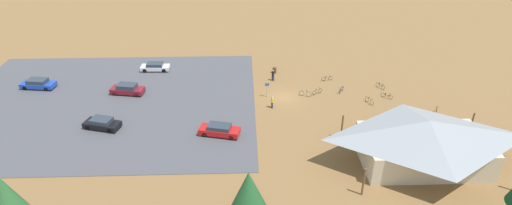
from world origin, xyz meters
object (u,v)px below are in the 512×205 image
object	(u,v)px
pine_far_west	(8,200)
bicycle_black_edge_north	(387,96)
bicycle_blue_near_sign	(341,90)
car_black_front_row	(102,123)
pine_mideast	(249,193)
car_red_far_end	(219,130)
bicycle_purple_lone_west	(327,78)
car_maroon_second_row	(127,89)
bicycle_green_by_bin	(380,86)
car_white_end_stall	(155,67)
bicycle_teal_yard_front	(408,111)
car_blue_back_corner	(38,84)
bike_pavilion	(425,139)
trash_bin	(274,70)
visitor_at_bikes	(272,102)
bicycle_yellow_edge_south	(369,101)
visitor_crossing_yard	(273,75)
bicycle_white_near_porch	(305,94)
bicycle_red_yard_right	(436,111)
lot_sign	(267,88)
bicycle_orange_front_row	(317,92)

from	to	relation	value
pine_far_west	bicycle_black_edge_north	xyz separation A→B (m)	(-38.56, -24.48, -4.61)
bicycle_blue_near_sign	car_black_front_row	world-z (taller)	car_black_front_row
pine_mideast	car_red_far_end	xyz separation A→B (m)	(3.22, -15.60, -4.05)
bicycle_purple_lone_west	car_maroon_second_row	size ratio (longest dim) A/B	0.35
bicycle_green_by_bin	car_white_end_stall	world-z (taller)	car_white_end_stall
bicycle_purple_lone_west	bicycle_teal_yard_front	distance (m)	13.22
bicycle_teal_yard_front	bicycle_black_edge_north	xyz separation A→B (m)	(1.42, -4.29, -0.02)
pine_mideast	car_blue_back_corner	world-z (taller)	pine_mideast
bike_pavilion	trash_bin	size ratio (longest dim) A/B	17.44
pine_mideast	visitor_at_bikes	distance (m)	22.51
bicycle_yellow_edge_south	pine_far_west	bearing A→B (deg)	32.84
trash_bin	bicycle_green_by_bin	distance (m)	15.96
bicycle_yellow_edge_south	bicycle_green_by_bin	world-z (taller)	bicycle_yellow_edge_south
car_blue_back_corner	car_red_far_end	size ratio (longest dim) A/B	0.98
bike_pavilion	car_red_far_end	world-z (taller)	bike_pavilion
bike_pavilion	car_white_end_stall	size ratio (longest dim) A/B	3.53
pine_far_west	car_black_front_row	distance (m)	18.55
trash_bin	car_blue_back_corner	size ratio (longest dim) A/B	0.18
bike_pavilion	visitor_crossing_yard	bearing A→B (deg)	-54.47
pine_far_west	car_maroon_second_row	distance (m)	27.33
bike_pavilion	car_blue_back_corner	bearing A→B (deg)	-21.42
bike_pavilion	bicycle_white_near_porch	bearing A→B (deg)	-55.86
bicycle_red_yard_right	bicycle_yellow_edge_south	bearing A→B (deg)	-20.61
bicycle_white_near_porch	bicycle_blue_near_sign	size ratio (longest dim) A/B	1.16
pine_mideast	bicycle_teal_yard_front	xyz separation A→B (m)	(-20.91, -19.76, -4.42)
car_white_end_stall	bike_pavilion	bearing A→B (deg)	143.22
pine_mideast	bicycle_black_edge_north	world-z (taller)	pine_mideast
bicycle_black_edge_north	visitor_at_bikes	size ratio (longest dim) A/B	0.78
bicycle_blue_near_sign	bicycle_purple_lone_west	bearing A→B (deg)	-69.98
car_white_end_stall	car_black_front_row	distance (m)	16.89
pine_far_west	bicycle_yellow_edge_south	bearing A→B (deg)	-147.16
bicycle_white_near_porch	lot_sign	bearing A→B (deg)	-0.01
bicycle_green_by_bin	car_maroon_second_row	xyz separation A→B (m)	(36.06, 0.52, 0.40)
bicycle_blue_near_sign	car_maroon_second_row	world-z (taller)	car_maroon_second_row
trash_bin	car_white_end_stall	bearing A→B (deg)	-4.30
bicycle_white_near_porch	car_blue_back_corner	xyz separation A→B (m)	(38.15, -3.68, 0.34)
lot_sign	pine_mideast	world-z (taller)	pine_mideast
bicycle_teal_yard_front	bicycle_black_edge_north	distance (m)	4.52
bike_pavilion	visitor_crossing_yard	distance (m)	25.18
car_red_far_end	visitor_crossing_yard	size ratio (longest dim) A/B	2.88
car_black_front_row	car_maroon_second_row	bearing A→B (deg)	-96.38
bike_pavilion	bicycle_red_yard_right	size ratio (longest dim) A/B	9.59
bicycle_white_near_porch	bicycle_green_by_bin	xyz separation A→B (m)	(-11.18, -2.01, -0.03)
bicycle_white_near_porch	bicycle_purple_lone_west	bearing A→B (deg)	-129.63
bicycle_purple_lone_west	bicycle_red_yard_right	world-z (taller)	bicycle_red_yard_right
car_maroon_second_row	trash_bin	bearing A→B (deg)	-163.58
trash_bin	bicycle_black_edge_north	distance (m)	17.25
car_white_end_stall	car_red_far_end	bearing A→B (deg)	120.39
bicycle_green_by_bin	lot_sign	bearing A→B (deg)	6.94
bicycle_orange_front_row	bicycle_red_yard_right	bearing A→B (deg)	158.02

